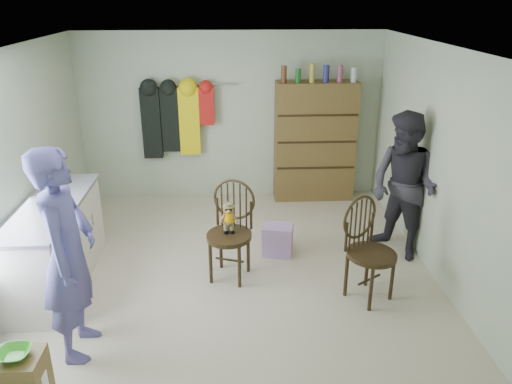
{
  "coord_description": "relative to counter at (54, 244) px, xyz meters",
  "views": [
    {
      "loc": [
        -0.02,
        -4.9,
        3.01
      ],
      "look_at": [
        0.25,
        0.2,
        0.95
      ],
      "focal_mm": 35.0,
      "sensor_mm": 36.0,
      "label": 1
    }
  ],
  "objects": [
    {
      "name": "person_left",
      "position": [
        0.55,
        -1.13,
        0.48
      ],
      "size": [
        0.47,
        0.7,
        1.91
      ],
      "primitive_type": "imported",
      "rotation": [
        0.0,
        0.0,
        1.59
      ],
      "color": "#514C8C",
      "rests_on": "ground"
    },
    {
      "name": "chair_front",
      "position": [
        1.91,
        0.05,
        0.15
      ],
      "size": [
        0.63,
        0.63,
        1.11
      ],
      "rotation": [
        0.0,
        0.0,
        -0.32
      ],
      "color": "black",
      "rests_on": "ground"
    },
    {
      "name": "room_walls",
      "position": [
        1.95,
        0.53,
        1.11
      ],
      "size": [
        5.0,
        5.0,
        5.0
      ],
      "color": "beige",
      "rests_on": "ground"
    },
    {
      "name": "dresser",
      "position": [
        3.2,
        2.3,
        0.44
      ],
      "size": [
        1.2,
        0.39,
        2.07
      ],
      "color": "brown",
      "rests_on": "ground"
    },
    {
      "name": "bowl",
      "position": [
        0.32,
        -1.89,
        0.09
      ],
      "size": [
        0.24,
        0.24,
        0.06
      ],
      "primitive_type": "imported",
      "color": "green",
      "rests_on": "stool"
    },
    {
      "name": "coat_rack",
      "position": [
        1.12,
        2.38,
        0.78
      ],
      "size": [
        1.42,
        0.12,
        1.09
      ],
      "color": "#99999E",
      "rests_on": "ground"
    },
    {
      "name": "counter",
      "position": [
        0.0,
        0.0,
        0.0
      ],
      "size": [
        0.64,
        1.86,
        0.94
      ],
      "color": "silver",
      "rests_on": "ground"
    },
    {
      "name": "chair_far",
      "position": [
        3.31,
        -0.43,
        0.12
      ],
      "size": [
        0.68,
        0.68,
        1.1
      ],
      "rotation": [
        0.0,
        0.0,
        0.59
      ],
      "color": "black",
      "rests_on": "ground"
    },
    {
      "name": "person_right",
      "position": [
        3.95,
        0.44,
        0.41
      ],
      "size": [
        1.03,
        1.08,
        1.77
      ],
      "primitive_type": "imported",
      "rotation": [
        0.0,
        0.0,
        -0.99
      ],
      "color": "#2D2B33",
      "rests_on": "ground"
    },
    {
      "name": "striped_bag",
      "position": [
        2.48,
        0.51,
        -0.28
      ],
      "size": [
        0.41,
        0.35,
        0.38
      ],
      "primitive_type": "cube",
      "rotation": [
        0.0,
        0.0,
        -0.21
      ],
      "color": "pink",
      "rests_on": "ground"
    },
    {
      "name": "ground_plane",
      "position": [
        1.95,
        0.0,
        -0.47
      ],
      "size": [
        5.0,
        5.0,
        0.0
      ],
      "primitive_type": "plane",
      "color": "beige",
      "rests_on": "ground"
    }
  ]
}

